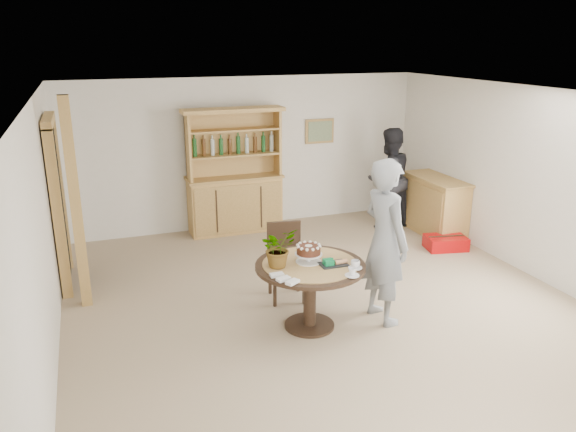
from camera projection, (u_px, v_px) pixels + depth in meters
The scene contains 17 objects.
ground at pixel (331, 312), 6.62m from camera, with size 7.00×7.00×0.00m, color tan.
room_shell at pixel (335, 168), 6.10m from camera, with size 6.04×7.04×2.52m.
doorway at pixel (57, 201), 7.12m from camera, with size 0.13×1.10×2.18m.
pine_post at pixel (76, 206), 6.43m from camera, with size 0.12×0.12×2.50m, color tan.
hutch at pixel (235, 191), 9.21m from camera, with size 1.62×0.54×2.04m.
sideboard at pixel (435, 206), 9.15m from camera, with size 0.54×1.26×0.94m.
dining_table at pixel (310, 277), 6.11m from camera, with size 1.20×1.20×0.76m.
dining_chair at pixel (285, 256), 6.87m from camera, with size 0.48×0.48×0.95m.
birthday_cake at pixel (309, 251), 6.07m from camera, with size 0.30×0.30×0.20m.
flower_vase at pixel (278, 248), 5.93m from camera, with size 0.38×0.33×0.42m, color #3F7233.
gift_tray at pixel (333, 263), 6.01m from camera, with size 0.30×0.20×0.08m.
coffee_cup_a at pixel (355, 265), 5.93m from camera, with size 0.15×0.15×0.09m.
coffee_cup_b at pixel (352, 273), 5.74m from camera, with size 0.15×0.15×0.08m.
napkins at pixel (284, 279), 5.64m from camera, with size 0.24×0.33×0.03m.
teen_boy at pixel (385, 242), 6.19m from camera, with size 0.69×0.45×1.88m, color gray.
adult_person at pixel (389, 179), 9.35m from camera, with size 0.82×0.64×1.69m, color black.
red_suitcase at pixel (446, 243), 8.57m from camera, with size 0.67×0.51×0.21m.
Camera 1 is at (-2.51, -5.43, 3.09)m, focal length 35.00 mm.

